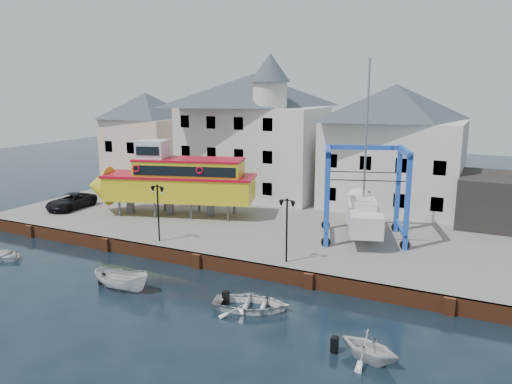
% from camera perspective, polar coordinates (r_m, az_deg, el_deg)
% --- Properties ---
extents(ground, '(140.00, 140.00, 0.00)m').
position_cam_1_polar(ground, '(34.36, -6.71, -8.60)').
color(ground, black).
rests_on(ground, ground).
extents(hardstanding, '(44.00, 22.00, 1.00)m').
position_cam_1_polar(hardstanding, '(43.38, 1.13, -3.41)').
color(hardstanding, '#6A645A').
rests_on(hardstanding, ground).
extents(quay_wall, '(44.00, 0.47, 1.00)m').
position_cam_1_polar(quay_wall, '(34.27, -6.64, -7.76)').
color(quay_wall, brown).
rests_on(quay_wall, ground).
extents(building_pink, '(8.00, 7.00, 10.30)m').
position_cam_1_polar(building_pink, '(57.61, -12.34, 5.90)').
color(building_pink, beige).
rests_on(building_pink, hardstanding).
extents(building_white_main, '(14.00, 8.30, 14.00)m').
position_cam_1_polar(building_white_main, '(50.80, -0.31, 6.73)').
color(building_white_main, silver).
rests_on(building_white_main, hardstanding).
extents(building_white_right, '(12.00, 8.00, 11.20)m').
position_cam_1_polar(building_white_right, '(47.04, 15.41, 4.96)').
color(building_white_right, silver).
rests_on(building_white_right, hardstanding).
extents(lamp_post_left, '(1.12, 0.32, 4.20)m').
position_cam_1_polar(lamp_post_left, '(36.33, -11.17, -0.73)').
color(lamp_post_left, black).
rests_on(lamp_post_left, hardstanding).
extents(lamp_post_right, '(1.12, 0.32, 4.20)m').
position_cam_1_polar(lamp_post_right, '(31.43, 3.55, -2.52)').
color(lamp_post_right, black).
rests_on(lamp_post_right, hardstanding).
extents(tour_boat, '(15.29, 7.73, 6.49)m').
position_cam_1_polar(tour_boat, '(43.76, -9.86, 1.34)').
color(tour_boat, '#59595E').
rests_on(tour_boat, hardstanding).
extents(travel_lift, '(7.22, 8.82, 12.95)m').
position_cam_1_polar(travel_lift, '(38.03, 12.10, -1.75)').
color(travel_lift, blue).
rests_on(travel_lift, hardstanding).
extents(van, '(2.54, 5.08, 1.38)m').
position_cam_1_polar(van, '(48.78, -20.38, -0.99)').
color(van, black).
rests_on(van, hardstanding).
extents(motorboat_a, '(3.85, 1.67, 1.45)m').
position_cam_1_polar(motorboat_a, '(31.76, -15.02, -10.73)').
color(motorboat_a, silver).
rests_on(motorboat_a, ground).
extents(motorboat_b, '(4.93, 4.08, 0.89)m').
position_cam_1_polar(motorboat_b, '(28.24, -0.57, -13.26)').
color(motorboat_b, silver).
rests_on(motorboat_b, ground).
extents(motorboat_c, '(3.53, 3.27, 1.54)m').
position_cam_1_polar(motorboat_c, '(24.18, 12.74, -18.25)').
color(motorboat_c, silver).
rests_on(motorboat_c, ground).
extents(motorboat_d, '(3.43, 2.52, 0.69)m').
position_cam_1_polar(motorboat_d, '(40.23, -26.82, -6.75)').
color(motorboat_d, silver).
rests_on(motorboat_d, ground).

